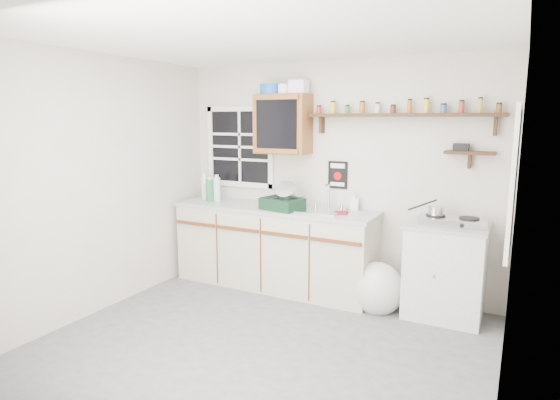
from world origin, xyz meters
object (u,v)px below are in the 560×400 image
(right_cabinet, at_px, (445,271))
(spice_shelf, at_px, (401,114))
(hotplate, at_px, (452,221))
(upper_cabinet, at_px, (283,124))
(dish_rack, at_px, (284,200))
(main_cabinet, at_px, (274,247))

(right_cabinet, distance_m, spice_shelf, 1.58)
(spice_shelf, bearing_deg, right_cabinet, -19.67)
(right_cabinet, xyz_separation_m, hotplate, (0.04, -0.02, 0.49))
(upper_cabinet, distance_m, spice_shelf, 1.28)
(right_cabinet, relative_size, hotplate, 1.46)
(right_cabinet, height_order, spice_shelf, spice_shelf)
(spice_shelf, height_order, hotplate, spice_shelf)
(right_cabinet, distance_m, hotplate, 0.49)
(right_cabinet, bearing_deg, spice_shelf, 160.33)
(dish_rack, relative_size, hotplate, 0.76)
(upper_cabinet, height_order, hotplate, upper_cabinet)
(upper_cabinet, bearing_deg, spice_shelf, 3.11)
(spice_shelf, bearing_deg, dish_rack, -164.71)
(right_cabinet, relative_size, dish_rack, 1.93)
(upper_cabinet, relative_size, dish_rack, 1.38)
(hotplate, bearing_deg, main_cabinet, 173.17)
(dish_rack, bearing_deg, spice_shelf, 27.34)
(main_cabinet, height_order, right_cabinet, main_cabinet)
(main_cabinet, bearing_deg, right_cabinet, 0.79)
(upper_cabinet, bearing_deg, dish_rack, -60.75)
(spice_shelf, relative_size, hotplate, 3.07)
(spice_shelf, bearing_deg, hotplate, -20.25)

